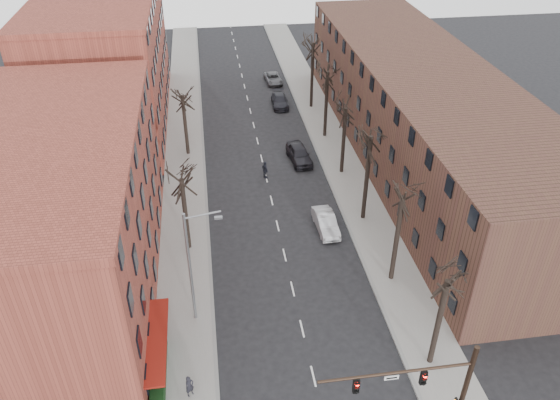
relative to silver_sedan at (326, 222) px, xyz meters
name	(u,v)px	position (x,y,z in m)	size (l,w,h in m)	color
sidewalk_left	(185,149)	(-12.00, 16.09, -0.66)	(4.00, 90.00, 0.15)	gray
sidewalk_right	(330,140)	(4.00, 16.09, -0.66)	(4.00, 90.00, 0.15)	gray
building_left_near	(60,218)	(-20.00, -3.91, 5.27)	(12.00, 26.00, 12.00)	brown
building_left_far	(107,62)	(-20.00, 25.09, 6.27)	(12.00, 28.00, 14.00)	brown
building_right	(421,113)	(12.00, 11.09, 4.27)	(12.00, 50.00, 10.00)	#492E22
awning_left	(162,368)	(-13.40, -12.91, -0.73)	(1.20, 7.00, 0.15)	maroon
hedge	(159,374)	(-13.50, -13.91, -0.08)	(0.80, 6.00, 1.00)	black
tree_right_a	(429,362)	(3.60, -14.91, -0.73)	(5.20, 5.20, 10.00)	black
tree_right_b	(391,279)	(3.60, -6.91, -0.73)	(5.20, 5.20, 10.80)	black
tree_right_c	(363,218)	(3.60, 1.09, -0.73)	(5.20, 5.20, 11.60)	black
tree_right_d	(341,172)	(3.60, 9.09, -0.73)	(5.20, 5.20, 10.00)	black
tree_right_e	(324,136)	(3.60, 17.09, -0.73)	(5.20, 5.20, 10.80)	black
tree_right_f	(311,107)	(3.60, 25.09, -0.73)	(5.20, 5.20, 11.60)	black
tree_left_a	(189,248)	(-11.60, -0.91, -0.73)	(5.20, 5.20, 9.50)	black
tree_left_b	(188,154)	(-11.60, 15.09, -0.73)	(5.20, 5.20, 9.50)	black
signal_mast_arm	(438,387)	(1.45, -19.91, 3.67)	(8.14, 0.30, 7.20)	black
streetlight	(192,264)	(-11.03, -8.91, 4.28)	(2.45, 0.22, 9.03)	slate
silver_sedan	(326,222)	(0.00, 0.00, 0.00)	(1.55, 4.43, 1.46)	#AEB0B5
parked_car_near	(299,154)	(-0.20, 12.05, 0.10)	(1.97, 4.89, 1.66)	black
parked_car_mid	(280,101)	(-0.20, 26.11, -0.05)	(1.92, 4.71, 1.37)	black
parked_car_far	(273,78)	(0.02, 33.82, -0.12)	(2.02, 4.38, 1.22)	#55565C
pedestrian_a	(190,386)	(-11.61, -15.27, 0.19)	(0.56, 0.37, 1.54)	black
pedestrian_crossing	(265,170)	(-4.10, 9.14, 0.18)	(1.06, 0.44, 1.81)	black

